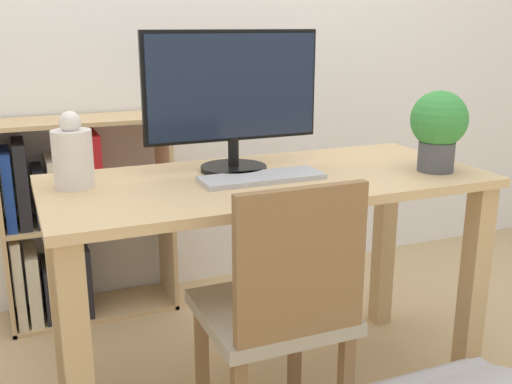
{
  "coord_description": "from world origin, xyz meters",
  "views": [
    {
      "loc": [
        -0.76,
        -1.71,
        1.25
      ],
      "look_at": [
        0.0,
        0.1,
        0.7
      ],
      "focal_mm": 42.0,
      "sensor_mm": 36.0,
      "label": 1
    }
  ],
  "objects_px": {
    "monitor": "(233,93)",
    "keyboard": "(262,178)",
    "potted_plant": "(439,126)",
    "bookshelf": "(65,226)",
    "chair": "(280,310)",
    "vase": "(73,155)"
  },
  "relations": [
    {
      "from": "keyboard",
      "to": "chair",
      "type": "bearing_deg",
      "value": -104.06
    },
    {
      "from": "keyboard",
      "to": "chair",
      "type": "distance_m",
      "value": 0.44
    },
    {
      "from": "monitor",
      "to": "keyboard",
      "type": "distance_m",
      "value": 0.3
    },
    {
      "from": "vase",
      "to": "chair",
      "type": "distance_m",
      "value": 0.76
    },
    {
      "from": "keyboard",
      "to": "vase",
      "type": "relative_size",
      "value": 1.71
    },
    {
      "from": "monitor",
      "to": "potted_plant",
      "type": "xyz_separation_m",
      "value": [
        0.62,
        -0.27,
        -0.11
      ]
    },
    {
      "from": "monitor",
      "to": "vase",
      "type": "relative_size",
      "value": 2.58
    },
    {
      "from": "monitor",
      "to": "bookshelf",
      "type": "relative_size",
      "value": 0.68
    },
    {
      "from": "potted_plant",
      "to": "chair",
      "type": "xyz_separation_m",
      "value": [
        -0.66,
        -0.2,
        -0.45
      ]
    },
    {
      "from": "vase",
      "to": "potted_plant",
      "type": "bearing_deg",
      "value": -12.52
    },
    {
      "from": "bookshelf",
      "to": "chair",
      "type": "bearing_deg",
      "value": -68.34
    },
    {
      "from": "chair",
      "to": "bookshelf",
      "type": "height_order",
      "value": "bookshelf"
    },
    {
      "from": "monitor",
      "to": "chair",
      "type": "relative_size",
      "value": 0.69
    },
    {
      "from": "keyboard",
      "to": "chair",
      "type": "relative_size",
      "value": 0.45
    },
    {
      "from": "vase",
      "to": "monitor",
      "type": "bearing_deg",
      "value": 1.83
    },
    {
      "from": "vase",
      "to": "chair",
      "type": "height_order",
      "value": "vase"
    },
    {
      "from": "monitor",
      "to": "potted_plant",
      "type": "distance_m",
      "value": 0.69
    },
    {
      "from": "monitor",
      "to": "keyboard",
      "type": "relative_size",
      "value": 1.51
    },
    {
      "from": "potted_plant",
      "to": "bookshelf",
      "type": "height_order",
      "value": "potted_plant"
    },
    {
      "from": "keyboard",
      "to": "bookshelf",
      "type": "xyz_separation_m",
      "value": [
        -0.54,
        0.87,
        -0.36
      ]
    },
    {
      "from": "potted_plant",
      "to": "vase",
      "type": "bearing_deg",
      "value": 167.48
    },
    {
      "from": "keyboard",
      "to": "potted_plant",
      "type": "relative_size",
      "value": 1.47
    }
  ]
}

